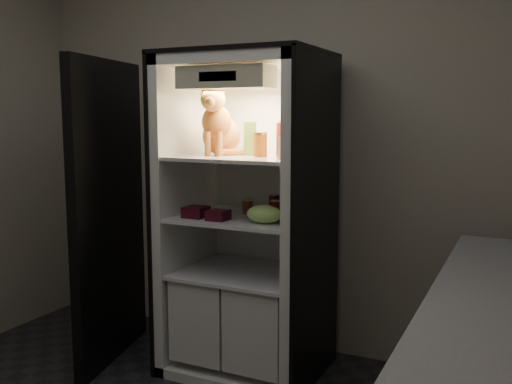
% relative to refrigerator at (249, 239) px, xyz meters
% --- Properties ---
extents(room_shell, '(3.60, 3.60, 3.60)m').
position_rel_refrigerator_xyz_m(room_shell, '(0.00, -1.38, 0.83)').
color(room_shell, white).
rests_on(room_shell, floor).
extents(refrigerator, '(0.90, 0.72, 1.88)m').
position_rel_refrigerator_xyz_m(refrigerator, '(0.00, 0.00, 0.00)').
color(refrigerator, white).
rests_on(refrigerator, floor).
extents(fridge_door, '(0.26, 0.86, 1.85)m').
position_rel_refrigerator_xyz_m(fridge_door, '(-0.83, -0.26, 0.12)').
color(fridge_door, black).
rests_on(fridge_door, floor).
extents(tabby_cat, '(0.38, 0.42, 0.43)m').
position_rel_refrigerator_xyz_m(tabby_cat, '(-0.17, -0.05, 0.66)').
color(tabby_cat, '#B35217').
rests_on(tabby_cat, refrigerator).
extents(parmesan_shaker, '(0.08, 0.08, 0.19)m').
position_rel_refrigerator_xyz_m(parmesan_shaker, '(0.02, -0.01, 0.60)').
color(parmesan_shaker, '#217B2D').
rests_on(parmesan_shaker, refrigerator).
extents(mayo_tub, '(0.08, 0.08, 0.11)m').
position_rel_refrigerator_xyz_m(mayo_tub, '(0.06, 0.03, 0.56)').
color(mayo_tub, white).
rests_on(mayo_tub, refrigerator).
extents(salsa_jar, '(0.08, 0.08, 0.14)m').
position_rel_refrigerator_xyz_m(salsa_jar, '(0.12, -0.09, 0.57)').
color(salsa_jar, maroon).
rests_on(salsa_jar, refrigerator).
extents(pepper_jar, '(0.12, 0.12, 0.20)m').
position_rel_refrigerator_xyz_m(pepper_jar, '(0.24, 0.00, 0.60)').
color(pepper_jar, maroon).
rests_on(pepper_jar, refrigerator).
extents(cream_carton, '(0.07, 0.07, 0.12)m').
position_rel_refrigerator_xyz_m(cream_carton, '(0.31, -0.18, 0.56)').
color(cream_carton, silver).
rests_on(cream_carton, refrigerator).
extents(soda_can_a, '(0.06, 0.06, 0.12)m').
position_rel_refrigerator_xyz_m(soda_can_a, '(0.13, 0.07, 0.21)').
color(soda_can_a, black).
rests_on(soda_can_a, refrigerator).
extents(soda_can_b, '(0.07, 0.07, 0.13)m').
position_rel_refrigerator_xyz_m(soda_can_b, '(0.28, -0.03, 0.21)').
color(soda_can_b, black).
rests_on(soda_can_b, refrigerator).
extents(soda_can_c, '(0.06, 0.06, 0.11)m').
position_rel_refrigerator_xyz_m(soda_can_c, '(0.23, -0.12, 0.21)').
color(soda_can_c, black).
rests_on(soda_can_c, refrigerator).
extents(condiment_jar, '(0.06, 0.06, 0.09)m').
position_rel_refrigerator_xyz_m(condiment_jar, '(-0.01, 0.01, 0.19)').
color(condiment_jar, '#592F19').
rests_on(condiment_jar, refrigerator).
extents(grape_bag, '(0.20, 0.14, 0.10)m').
position_rel_refrigerator_xyz_m(grape_bag, '(0.20, -0.21, 0.20)').
color(grape_bag, '#92D563').
rests_on(grape_bag, refrigerator).
extents(berry_box_left, '(0.12, 0.12, 0.06)m').
position_rel_refrigerator_xyz_m(berry_box_left, '(-0.23, -0.22, 0.18)').
color(berry_box_left, '#470B1C').
rests_on(berry_box_left, refrigerator).
extents(berry_box_right, '(0.11, 0.11, 0.06)m').
position_rel_refrigerator_xyz_m(berry_box_right, '(-0.07, -0.24, 0.18)').
color(berry_box_right, '#470B1C').
rests_on(berry_box_right, refrigerator).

